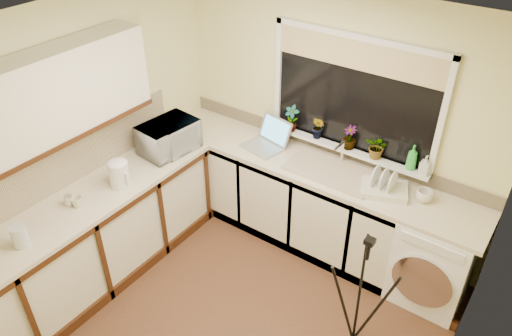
% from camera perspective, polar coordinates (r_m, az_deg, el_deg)
% --- Properties ---
extents(floor, '(3.20, 3.20, 0.00)m').
position_cam_1_polar(floor, '(4.44, -2.23, -16.55)').
color(floor, brown).
rests_on(floor, ground).
extents(ceiling, '(3.20, 3.20, 0.00)m').
position_cam_1_polar(ceiling, '(2.98, -3.29, 14.84)').
color(ceiling, white).
rests_on(ceiling, ground).
extents(wall_back, '(3.20, 0.00, 3.20)m').
position_cam_1_polar(wall_back, '(4.65, 8.70, 5.39)').
color(wall_back, beige).
rests_on(wall_back, ground).
extents(wall_left, '(0.00, 3.00, 3.00)m').
position_cam_1_polar(wall_left, '(4.58, -18.78, 3.36)').
color(wall_left, beige).
rests_on(wall_left, ground).
extents(wall_right, '(0.00, 3.00, 3.00)m').
position_cam_1_polar(wall_right, '(3.12, 22.18, -14.27)').
color(wall_right, beige).
rests_on(wall_right, ground).
extents(base_cabinet_back, '(2.55, 0.60, 0.86)m').
position_cam_1_polar(base_cabinet_back, '(4.99, 3.01, -2.91)').
color(base_cabinet_back, silver).
rests_on(base_cabinet_back, floor).
extents(base_cabinet_left, '(0.54, 2.40, 0.86)m').
position_cam_1_polar(base_cabinet_left, '(4.69, -17.54, -7.66)').
color(base_cabinet_left, silver).
rests_on(base_cabinet_left, floor).
extents(worktop_back, '(3.20, 0.60, 0.04)m').
position_cam_1_polar(worktop_back, '(4.60, 6.59, 0.18)').
color(worktop_back, beige).
rests_on(worktop_back, base_cabinet_back).
extents(worktop_left, '(0.60, 2.40, 0.04)m').
position_cam_1_polar(worktop_left, '(4.41, -18.53, -3.28)').
color(worktop_left, beige).
rests_on(worktop_left, base_cabinet_left).
extents(upper_cabinet, '(0.28, 1.90, 0.70)m').
position_cam_1_polar(upper_cabinet, '(3.99, -23.83, 6.99)').
color(upper_cabinet, silver).
rests_on(upper_cabinet, wall_left).
extents(splashback_left, '(0.02, 2.40, 0.45)m').
position_cam_1_polar(splashback_left, '(4.48, -21.38, 0.56)').
color(splashback_left, beige).
rests_on(splashback_left, wall_left).
extents(splashback_back, '(3.20, 0.02, 0.14)m').
position_cam_1_polar(splashback_back, '(4.77, 8.37, 2.65)').
color(splashback_back, beige).
rests_on(splashback_back, wall_back).
extents(window_glass, '(1.50, 0.02, 1.00)m').
position_cam_1_polar(window_glass, '(4.42, 11.28, 8.25)').
color(window_glass, black).
rests_on(window_glass, wall_back).
extents(window_blind, '(1.50, 0.02, 0.25)m').
position_cam_1_polar(window_blind, '(4.25, 11.70, 12.68)').
color(window_blind, tan).
rests_on(window_blind, wall_back).
extents(windowsill, '(1.60, 0.14, 0.03)m').
position_cam_1_polar(windowsill, '(4.62, 10.28, 2.27)').
color(windowsill, white).
rests_on(windowsill, wall_back).
extents(sink, '(0.82, 0.46, 0.03)m').
position_cam_1_polar(sink, '(4.51, 8.82, -0.30)').
color(sink, tan).
rests_on(sink, worktop_back).
extents(faucet, '(0.03, 0.03, 0.24)m').
position_cam_1_polar(faucet, '(4.59, 9.98, 1.84)').
color(faucet, silver).
rests_on(faucet, worktop_back).
extents(washing_machine, '(0.61, 0.59, 0.86)m').
position_cam_1_polar(washing_machine, '(4.55, 20.01, -9.75)').
color(washing_machine, white).
rests_on(washing_machine, floor).
extents(laptop, '(0.44, 0.44, 0.26)m').
position_cam_1_polar(laptop, '(4.81, 1.41, 3.35)').
color(laptop, '#A0A0A8').
rests_on(laptop, worktop_back).
extents(kettle, '(0.18, 0.18, 0.23)m').
position_cam_1_polar(kettle, '(4.38, -15.54, -0.74)').
color(kettle, silver).
rests_on(kettle, worktop_left).
extents(dish_rack, '(0.46, 0.41, 0.06)m').
position_cam_1_polar(dish_rack, '(4.33, 14.62, -2.44)').
color(dish_rack, beige).
rests_on(dish_rack, worktop_back).
extents(tripod, '(0.60, 0.60, 1.10)m').
position_cam_1_polar(tripod, '(3.93, 12.03, -14.02)').
color(tripod, black).
rests_on(tripod, floor).
extents(glass_jug, '(0.12, 0.12, 0.17)m').
position_cam_1_polar(glass_jug, '(4.04, -25.67, -7.14)').
color(glass_jug, silver).
rests_on(glass_jug, worktop_left).
extents(steel_jar, '(0.07, 0.07, 0.10)m').
position_cam_1_polar(steel_jar, '(4.33, -20.86, -3.51)').
color(steel_jar, silver).
rests_on(steel_jar, worktop_left).
extents(microwave, '(0.42, 0.57, 0.30)m').
position_cam_1_polar(microwave, '(4.76, -10.09, 3.53)').
color(microwave, silver).
rests_on(microwave, worktop_left).
extents(plant_a, '(0.15, 0.11, 0.27)m').
position_cam_1_polar(plant_a, '(4.74, 4.17, 5.71)').
color(plant_a, '#999999').
rests_on(plant_a, windowsill).
extents(plant_b, '(0.16, 0.15, 0.23)m').
position_cam_1_polar(plant_b, '(4.65, 7.22, 4.66)').
color(plant_b, '#999999').
rests_on(plant_b, windowsill).
extents(plant_c, '(0.17, 0.17, 0.23)m').
position_cam_1_polar(plant_c, '(4.54, 10.78, 3.51)').
color(plant_c, '#999999').
rests_on(plant_c, windowsill).
extents(plant_d, '(0.22, 0.20, 0.22)m').
position_cam_1_polar(plant_d, '(4.45, 13.89, 2.36)').
color(plant_d, '#999999').
rests_on(plant_d, windowsill).
extents(soap_bottle_green, '(0.10, 0.10, 0.23)m').
position_cam_1_polar(soap_bottle_green, '(4.38, 17.63, 1.17)').
color(soap_bottle_green, green).
rests_on(soap_bottle_green, windowsill).
extents(soap_bottle_clear, '(0.08, 0.08, 0.17)m').
position_cam_1_polar(soap_bottle_clear, '(4.36, 19.00, 0.32)').
color(soap_bottle_clear, '#999999').
rests_on(soap_bottle_clear, windowsill).
extents(cup_back, '(0.17, 0.17, 0.11)m').
position_cam_1_polar(cup_back, '(4.32, 18.88, -3.05)').
color(cup_back, silver).
rests_on(cup_back, worktop_back).
extents(cup_left, '(0.11, 0.11, 0.09)m').
position_cam_1_polar(cup_left, '(4.29, -20.03, -3.72)').
color(cup_left, beige).
rests_on(cup_left, worktop_left).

